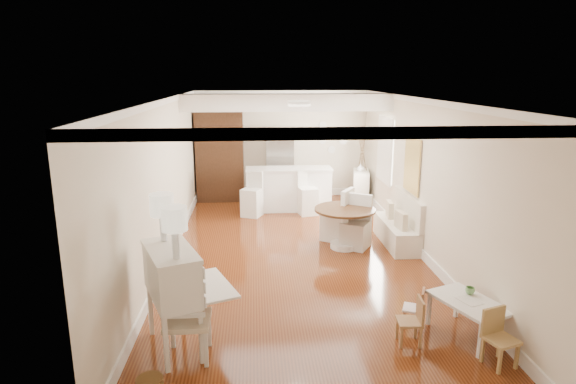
{
  "coord_description": "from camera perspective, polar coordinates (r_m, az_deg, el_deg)",
  "views": [
    {
      "loc": [
        -0.72,
        -8.15,
        3.19
      ],
      "look_at": [
        -0.12,
        0.3,
        1.12
      ],
      "focal_mm": 30.0,
      "sensor_mm": 36.0,
      "label": 1
    }
  ],
  "objects": [
    {
      "name": "room",
      "position": [
        8.59,
        1.05,
        5.63
      ],
      "size": [
        9.0,
        9.04,
        2.82
      ],
      "color": "brown",
      "rests_on": "ground"
    },
    {
      "name": "secretary_bureau",
      "position": [
        5.92,
        -13.46,
        -12.28
      ],
      "size": [
        1.29,
        1.3,
        1.26
      ],
      "primitive_type": "cube",
      "rotation": [
        0.0,
        0.0,
        0.39
      ],
      "color": "white",
      "rests_on": "ground"
    },
    {
      "name": "gustavian_armchair",
      "position": [
        5.79,
        -11.81,
        -14.49
      ],
      "size": [
        0.56,
        0.56,
        0.96
      ],
      "primitive_type": "cube",
      "rotation": [
        0.0,
        0.0,
        1.58
      ],
      "color": "beige",
      "rests_on": "ground"
    },
    {
      "name": "kids_table",
      "position": [
        6.59,
        20.52,
        -13.85
      ],
      "size": [
        0.88,
        1.09,
        0.48
      ],
      "primitive_type": "cube",
      "rotation": [
        0.0,
        0.0,
        0.37
      ],
      "color": "white",
      "rests_on": "ground"
    },
    {
      "name": "kids_chair_a",
      "position": [
        6.19,
        14.2,
        -14.58
      ],
      "size": [
        0.31,
        0.31,
        0.6
      ],
      "primitive_type": "cube",
      "rotation": [
        0.0,
        0.0,
        -1.65
      ],
      "color": "olive",
      "rests_on": "ground"
    },
    {
      "name": "kids_chair_b",
      "position": [
        6.59,
        14.63,
        -13.12
      ],
      "size": [
        0.34,
        0.34,
        0.53
      ],
      "primitive_type": "cube",
      "rotation": [
        0.0,
        0.0,
        -1.97
      ],
      "color": "#9D6847",
      "rests_on": "ground"
    },
    {
      "name": "kids_chair_c",
      "position": [
        6.08,
        23.94,
        -15.62
      ],
      "size": [
        0.4,
        0.4,
        0.66
      ],
      "primitive_type": "cube",
      "rotation": [
        0.0,
        0.0,
        0.32
      ],
      "color": "#AC884E",
      "rests_on": "ground"
    },
    {
      "name": "banquette",
      "position": [
        9.46,
        12.79,
        -3.22
      ],
      "size": [
        0.52,
        1.6,
        0.98
      ],
      "primitive_type": "cube",
      "color": "silver",
      "rests_on": "ground"
    },
    {
      "name": "dining_table",
      "position": [
        9.11,
        6.71,
        -4.29
      ],
      "size": [
        1.46,
        1.46,
        0.78
      ],
      "primitive_type": "cylinder",
      "rotation": [
        0.0,
        0.0,
        0.35
      ],
      "color": "#4E2F19",
      "rests_on": "ground"
    },
    {
      "name": "slip_chair_near",
      "position": [
        9.14,
        8.04,
        -3.54
      ],
      "size": [
        0.66,
        0.67,
        1.0
      ],
      "primitive_type": "cube",
      "rotation": [
        0.0,
        0.0,
        -0.55
      ],
      "color": "white",
      "rests_on": "ground"
    },
    {
      "name": "slip_chair_far",
      "position": [
        9.53,
        5.81,
        -2.61
      ],
      "size": [
        0.7,
        0.7,
        1.05
      ],
      "primitive_type": "cube",
      "rotation": [
        0.0,
        0.0,
        -2.15
      ],
      "color": "white",
      "rests_on": "ground"
    },
    {
      "name": "breakfast_counter",
      "position": [
        11.59,
        0.1,
        0.37
      ],
      "size": [
        2.05,
        0.65,
        1.03
      ],
      "primitive_type": "cube",
      "color": "white",
      "rests_on": "ground"
    },
    {
      "name": "bar_stool_left",
      "position": [
        11.09,
        -4.32,
        -0.29
      ],
      "size": [
        0.54,
        0.54,
        1.03
      ],
      "primitive_type": "cube",
      "rotation": [
        0.0,
        0.0,
        -0.41
      ],
      "color": "silver",
      "rests_on": "ground"
    },
    {
      "name": "bar_stool_right",
      "position": [
        11.2,
        2.37,
        -0.17
      ],
      "size": [
        0.48,
        0.48,
        1.01
      ],
      "primitive_type": "cube",
      "rotation": [
        0.0,
        0.0,
        0.21
      ],
      "color": "white",
      "rests_on": "ground"
    },
    {
      "name": "pantry_cabinet",
      "position": [
        12.53,
        -8.06,
        4.2
      ],
      "size": [
        1.2,
        0.6,
        2.3
      ],
      "primitive_type": "cube",
      "color": "#381E11",
      "rests_on": "ground"
    },
    {
      "name": "fridge",
      "position": [
        12.55,
        0.67,
        3.2
      ],
      "size": [
        0.75,
        0.65,
        1.8
      ],
      "primitive_type": "imported",
      "color": "silver",
      "rests_on": "ground"
    },
    {
      "name": "sideboard",
      "position": [
        12.43,
        8.62,
        0.63
      ],
      "size": [
        0.54,
        0.92,
        0.82
      ],
      "primitive_type": "cube",
      "rotation": [
        0.0,
        0.0,
        -0.19
      ],
      "color": "white",
      "rests_on": "ground"
    },
    {
      "name": "pencil_cup",
      "position": [
        6.65,
        20.77,
        -10.88
      ],
      "size": [
        0.12,
        0.12,
        0.09
      ],
      "primitive_type": "imported",
      "rotation": [
        0.0,
        0.0,
        0.02
      ],
      "color": "#6CA660",
      "rests_on": "kids_table"
    },
    {
      "name": "branch_vase",
      "position": [
        12.3,
        8.58,
        2.89
      ],
      "size": [
        0.23,
        0.23,
        0.19
      ],
      "primitive_type": "imported",
      "rotation": [
        0.0,
        0.0,
        -0.32
      ],
      "color": "white",
      "rests_on": "sideboard"
    }
  ]
}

